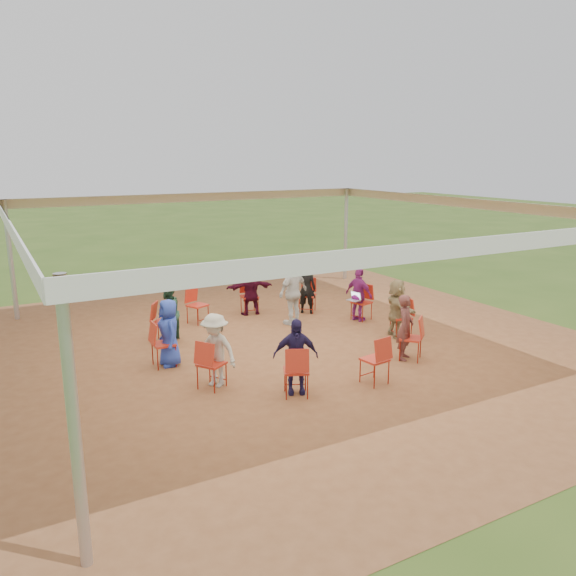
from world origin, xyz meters
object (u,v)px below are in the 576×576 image
person_seated_2 (251,289)px  person_seated_7 (405,327)px  chair_8 (375,360)px  person_seated_3 (168,313)px  chair_5 (164,344)px  cable_coil (294,344)px  person_seated_8 (397,308)px  chair_6 (212,364)px  person_seated_6 (296,356)px  person_seated_0 (359,295)px  person_seated_1 (307,288)px  chair_3 (197,306)px  chair_4 (163,322)px  person_seated_5 (215,350)px  chair_10 (401,317)px  chair_2 (249,297)px  chair_1 (307,296)px  chair_7 (296,371)px  person_seated_4 (169,332)px  chair_9 (411,338)px  laptop (355,298)px  standing_person (293,292)px  chair_0 (362,303)px

person_seated_2 → person_seated_7: 4.68m
chair_8 → person_seated_3: 4.80m
chair_5 → person_seated_3: 1.51m
cable_coil → person_seated_8: bearing=-14.3°
chair_6 → person_seated_6: bearing=20.8°
person_seated_0 → person_seated_1: same height
person_seated_0 → person_seated_2: bearing=32.7°
chair_3 → chair_6: bearing=49.1°
chair_4 → person_seated_5: (0.10, -2.85, 0.22)m
chair_10 → person_seated_5: (-4.75, -0.63, 0.22)m
chair_2 → person_seated_3: (-2.55, -1.27, 0.22)m
chair_1 → chair_7: same height
person_seated_3 → person_seated_4: bearing=16.4°
person_seated_2 → person_seated_6: same height
person_seated_1 → chair_10: bearing=149.3°
chair_1 → chair_7: size_ratio=1.00×
chair_2 → chair_7: size_ratio=1.00×
chair_9 → laptop: size_ratio=2.51×
chair_4 → cable_coil: (2.40, -1.59, -0.43)m
person_seated_8 → chair_10: bearing=-90.0°
chair_10 → person_seated_2: person_seated_2 is taller
chair_1 → person_seated_7: 3.99m
cable_coil → laptop: bearing=20.4°
person_seated_0 → person_seated_6: 4.68m
chair_9 → person_seated_1: (-0.07, 3.98, 0.22)m
chair_10 → person_seated_7: 1.51m
person_seated_0 → person_seated_7: 2.78m
chair_8 → chair_1: bearing=65.5°
chair_8 → person_seated_6: 1.51m
person_seated_8 → standing_person: standing_person is taller
chair_4 → person_seated_2: person_seated_2 is taller
chair_0 → chair_2: 2.91m
chair_3 → person_seated_0: size_ratio=0.68×
chair_4 → chair_8: same height
chair_3 → standing_person: size_ratio=0.56×
chair_1 → chair_2: size_ratio=1.00×
chair_7 → person_seated_1: person_seated_1 is taller
chair_5 → chair_8: bearing=49.1°
chair_10 → cable_coil: bearing=92.1°
person_seated_1 → chair_6: bearing=81.6°
chair_2 → chair_4: same height
laptop → person_seated_5: bearing=98.5°
chair_3 → standing_person: (2.02, -1.19, 0.35)m
person_seated_7 → cable_coil: bearing=89.7°
chair_2 → chair_5: 4.07m
chair_0 → person_seated_2: person_seated_2 is taller
chair_5 → person_seated_7: 4.80m
chair_8 → person_seated_3: bearing=113.9°
chair_1 → person_seated_6: size_ratio=0.68×
chair_3 → laptop: size_ratio=2.51×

